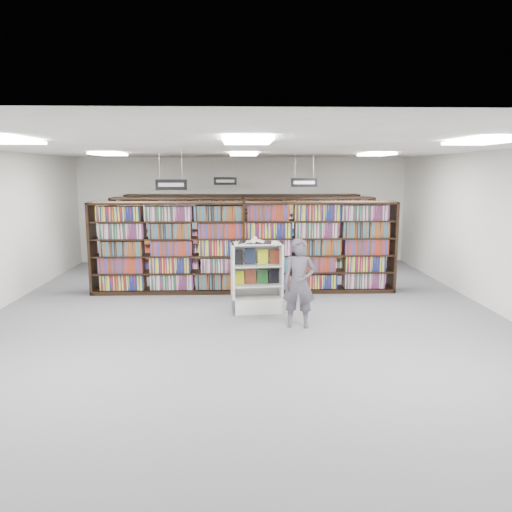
{
  "coord_description": "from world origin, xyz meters",
  "views": [
    {
      "loc": [
        -0.11,
        -9.38,
        2.78
      ],
      "look_at": [
        0.23,
        0.5,
        1.1
      ],
      "focal_mm": 35.0,
      "sensor_mm": 36.0,
      "label": 1
    }
  ],
  "objects_px": {
    "bookshelf_row_near": "(244,247)",
    "open_book": "(255,241)",
    "shopper": "(299,283)",
    "endcap_display": "(257,288)"
  },
  "relations": [
    {
      "from": "endcap_display",
      "to": "open_book",
      "type": "relative_size",
      "value": 2.08
    },
    {
      "from": "shopper",
      "to": "open_book",
      "type": "bearing_deg",
      "value": 135.46
    },
    {
      "from": "endcap_display",
      "to": "open_book",
      "type": "distance_m",
      "value": 0.96
    },
    {
      "from": "endcap_display",
      "to": "open_book",
      "type": "bearing_deg",
      "value": -132.95
    },
    {
      "from": "bookshelf_row_near",
      "to": "shopper",
      "type": "xyz_separation_m",
      "value": [
        0.96,
        -2.7,
        -0.25
      ]
    },
    {
      "from": "bookshelf_row_near",
      "to": "open_book",
      "type": "xyz_separation_m",
      "value": [
        0.19,
        -1.71,
        0.38
      ]
    },
    {
      "from": "bookshelf_row_near",
      "to": "shopper",
      "type": "distance_m",
      "value": 2.88
    },
    {
      "from": "bookshelf_row_near",
      "to": "endcap_display",
      "type": "relative_size",
      "value": 5.0
    },
    {
      "from": "bookshelf_row_near",
      "to": "open_book",
      "type": "relative_size",
      "value": 10.42
    },
    {
      "from": "endcap_display",
      "to": "shopper",
      "type": "relative_size",
      "value": 0.87
    }
  ]
}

